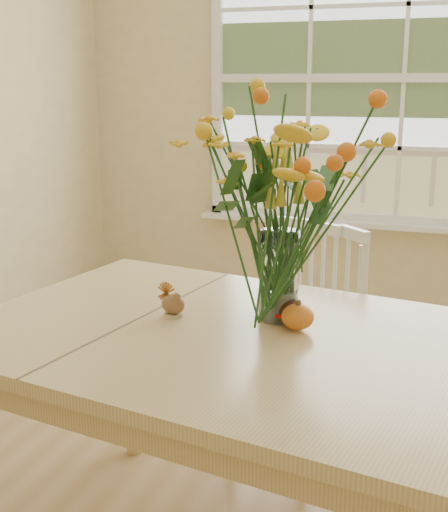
% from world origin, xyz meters
% --- Properties ---
extents(wall_back, '(4.00, 0.02, 2.70)m').
position_xyz_m(wall_back, '(0.00, 2.25, 1.35)').
color(wall_back, '#D2BF86').
rests_on(wall_back, floor).
extents(window, '(2.42, 0.12, 1.74)m').
position_xyz_m(window, '(0.00, 2.21, 1.53)').
color(window, silver).
rests_on(window, wall_back).
extents(dining_table, '(1.69, 1.34, 0.82)m').
position_xyz_m(dining_table, '(-0.30, -0.15, 0.72)').
color(dining_table, tan).
rests_on(dining_table, floor).
extents(windsor_chair, '(0.58, 0.57, 0.95)m').
position_xyz_m(windsor_chair, '(-0.21, 0.65, 0.53)').
color(windsor_chair, white).
rests_on(windsor_chair, floor).
extents(flower_vase, '(0.57, 0.57, 0.68)m').
position_xyz_m(flower_vase, '(-0.17, 0.00, 1.23)').
color(flower_vase, white).
rests_on(flower_vase, dining_table).
extents(pumpkin, '(0.10, 0.10, 0.08)m').
position_xyz_m(pumpkin, '(-0.09, -0.08, 0.85)').
color(pumpkin, '#BF5E16').
rests_on(pumpkin, dining_table).
extents(turkey_figurine, '(0.08, 0.07, 0.10)m').
position_xyz_m(turkey_figurine, '(-0.48, -0.09, 0.86)').
color(turkey_figurine, '#CCB78C').
rests_on(turkey_figurine, dining_table).
extents(dark_gourd, '(0.13, 0.11, 0.07)m').
position_xyz_m(dark_gourd, '(-0.12, -0.03, 0.85)').
color(dark_gourd, '#38160F').
rests_on(dark_gourd, dining_table).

